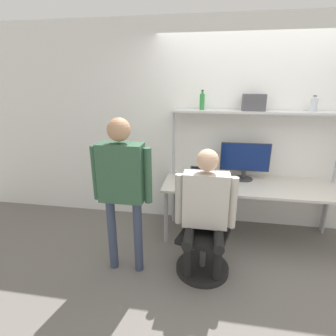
% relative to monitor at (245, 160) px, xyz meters
% --- Properties ---
extents(ground_plane, '(12.00, 12.00, 0.00)m').
position_rel_monitor_xyz_m(ground_plane, '(0.09, -0.57, -0.99)').
color(ground_plane, slate).
extents(wall_back, '(8.00, 0.06, 2.70)m').
position_rel_monitor_xyz_m(wall_back, '(0.09, 0.22, 0.36)').
color(wall_back, white).
rests_on(wall_back, ground_plane).
extents(desk, '(2.17, 0.74, 0.72)m').
position_rel_monitor_xyz_m(desk, '(0.09, -0.18, -0.33)').
color(desk, beige).
rests_on(desk, ground_plane).
extents(shelf_unit, '(2.06, 0.28, 1.60)m').
position_rel_monitor_xyz_m(shelf_unit, '(0.09, 0.05, 0.42)').
color(shelf_unit, silver).
rests_on(shelf_unit, ground_plane).
extents(monitor, '(0.61, 0.24, 0.48)m').
position_rel_monitor_xyz_m(monitor, '(0.00, 0.00, 0.00)').
color(monitor, '#333338').
rests_on(monitor, desk).
extents(laptop, '(0.29, 0.21, 0.22)m').
position_rel_monitor_xyz_m(laptop, '(-0.53, -0.28, -0.20)').
color(laptop, '#333338').
rests_on(laptop, desk).
extents(cell_phone, '(0.07, 0.15, 0.01)m').
position_rel_monitor_xyz_m(cell_phone, '(-0.25, -0.29, -0.26)').
color(cell_phone, black).
rests_on(cell_phone, desk).
extents(office_chair, '(0.56, 0.56, 0.90)m').
position_rel_monitor_xyz_m(office_chair, '(-0.45, -0.91, -0.72)').
color(office_chair, black).
rests_on(office_chair, ground_plane).
extents(person_seated, '(0.61, 0.47, 1.34)m').
position_rel_monitor_xyz_m(person_seated, '(-0.46, -0.95, -0.20)').
color(person_seated, black).
rests_on(person_seated, ground_plane).
extents(person_standing, '(0.60, 0.22, 1.63)m').
position_rel_monitor_xyz_m(person_standing, '(-1.28, -1.04, 0.05)').
color(person_standing, '#38425B').
rests_on(person_standing, ground_plane).
extents(bottle_clear, '(0.08, 0.08, 0.18)m').
position_rel_monitor_xyz_m(bottle_clear, '(0.72, 0.05, 0.69)').
color(bottle_clear, silver).
rests_on(bottle_clear, shelf_unit).
extents(bottle_green, '(0.06, 0.06, 0.24)m').
position_rel_monitor_xyz_m(bottle_green, '(-0.57, 0.05, 0.71)').
color(bottle_green, '#2D8C3F').
rests_on(bottle_green, shelf_unit).
extents(storage_box, '(0.26, 0.16, 0.20)m').
position_rel_monitor_xyz_m(storage_box, '(0.04, 0.05, 0.70)').
color(storage_box, '#4C4C51').
rests_on(storage_box, shelf_unit).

